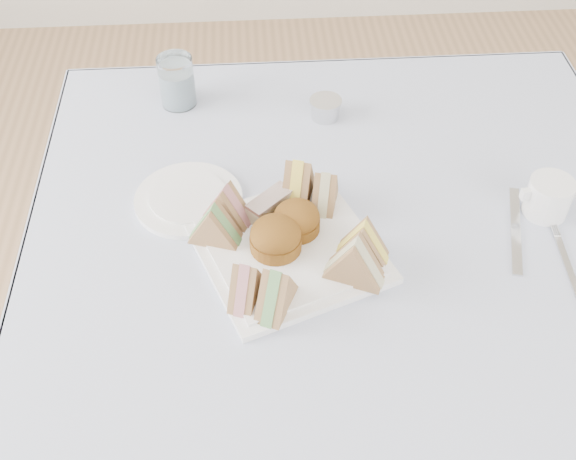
{
  "coord_description": "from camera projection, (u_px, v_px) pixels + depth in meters",
  "views": [
    {
      "loc": [
        -0.15,
        -0.76,
        1.56
      ],
      "look_at": [
        -0.1,
        -0.02,
        0.8
      ],
      "focal_mm": 45.0,
      "sensor_mm": 36.0,
      "label": 1
    }
  ],
  "objects": [
    {
      "name": "side_plate",
      "position": [
        189.0,
        199.0,
        1.18
      ],
      "size": [
        0.22,
        0.22,
        0.01
      ],
      "primitive_type": "cylinder",
      "rotation": [
        0.0,
        0.0,
        -0.31
      ],
      "color": "white",
      "rests_on": "tablecloth"
    },
    {
      "name": "water_glass",
      "position": [
        177.0,
        81.0,
        1.34
      ],
      "size": [
        0.08,
        0.08,
        0.1
      ],
      "primitive_type": "cylinder",
      "rotation": [
        0.0,
        0.0,
        0.29
      ],
      "color": "white",
      "rests_on": "tablecloth"
    },
    {
      "name": "table",
      "position": [
        338.0,
        374.0,
        1.39
      ],
      "size": [
        0.9,
        0.9,
        0.74
      ],
      "primitive_type": "cube",
      "color": "brown",
      "rests_on": "floor"
    },
    {
      "name": "sandwich_bl_b",
      "position": [
        226.0,
        204.0,
        1.11
      ],
      "size": [
        0.09,
        0.07,
        0.07
      ],
      "primitive_type": null,
      "rotation": [
        0.0,
        0.0,
        2.68
      ],
      "color": "olive",
      "rests_on": "serving_plate"
    },
    {
      "name": "tea_strainer",
      "position": [
        325.0,
        109.0,
        1.33
      ],
      "size": [
        0.07,
        0.07,
        0.03
      ],
      "primitive_type": "cylinder",
      "rotation": [
        0.0,
        0.0,
        0.12
      ],
      "color": "silver",
      "rests_on": "tablecloth"
    },
    {
      "name": "tablecloth",
      "position": [
        350.0,
        242.0,
        1.13
      ],
      "size": [
        1.02,
        1.02,
        0.01
      ],
      "primitive_type": "cube",
      "color": "silver",
      "rests_on": "table"
    },
    {
      "name": "knife",
      "position": [
        516.0,
        230.0,
        1.14
      ],
      "size": [
        0.06,
        0.19,
        0.0
      ],
      "primitive_type": "cube",
      "rotation": [
        0.0,
        0.0,
        -0.26
      ],
      "color": "silver",
      "rests_on": "tablecloth"
    },
    {
      "name": "creamer_jug",
      "position": [
        549.0,
        197.0,
        1.15
      ],
      "size": [
        0.08,
        0.08,
        0.06
      ],
      "primitive_type": "cylinder",
      "rotation": [
        0.0,
        0.0,
        0.1
      ],
      "color": "white",
      "rests_on": "tablecloth"
    },
    {
      "name": "sandwich_fr_b",
      "position": [
        355.0,
        259.0,
        1.03
      ],
      "size": [
        0.1,
        0.07,
        0.08
      ],
      "primitive_type": null,
      "rotation": [
        0.0,
        0.0,
        -0.41
      ],
      "color": "olive",
      "rests_on": "serving_plate"
    },
    {
      "name": "sandwich_fr_a",
      "position": [
        363.0,
        239.0,
        1.06
      ],
      "size": [
        0.09,
        0.06,
        0.07
      ],
      "primitive_type": null,
      "rotation": [
        0.0,
        0.0,
        -0.35
      ],
      "color": "olive",
      "rests_on": "serving_plate"
    },
    {
      "name": "fork",
      "position": [
        573.0,
        281.0,
        1.06
      ],
      "size": [
        0.02,
        0.18,
        0.0
      ],
      "primitive_type": "cube",
      "rotation": [
        0.0,
        0.0,
        -0.06
      ],
      "color": "silver",
      "rests_on": "tablecloth"
    },
    {
      "name": "scone_right",
      "position": [
        297.0,
        219.0,
        1.11
      ],
      "size": [
        0.1,
        0.1,
        0.05
      ],
      "primitive_type": "cylinder",
      "rotation": [
        0.0,
        0.0,
        0.55
      ],
      "color": "brown",
      "rests_on": "serving_plate"
    },
    {
      "name": "pastry_slice",
      "position": [
        270.0,
        206.0,
        1.14
      ],
      "size": [
        0.08,
        0.08,
        0.04
      ],
      "primitive_type": "cube",
      "rotation": [
        0.0,
        0.0,
        0.75
      ],
      "color": "tan",
      "rests_on": "serving_plate"
    },
    {
      "name": "sandwich_br_b",
      "position": [
        298.0,
        180.0,
        1.15
      ],
      "size": [
        0.06,
        0.1,
        0.08
      ],
      "primitive_type": null,
      "rotation": [
        0.0,
        0.0,
        -1.86
      ],
      "color": "olive",
      "rests_on": "serving_plate"
    },
    {
      "name": "sandwich_fl_a",
      "position": [
        246.0,
        281.0,
        1.01
      ],
      "size": [
        0.06,
        0.08,
        0.07
      ],
      "primitive_type": null,
      "rotation": [
        0.0,
        0.0,
        1.23
      ],
      "color": "olive",
      "rests_on": "serving_plate"
    },
    {
      "name": "sandwich_fl_b",
      "position": [
        276.0,
        288.0,
        0.99
      ],
      "size": [
        0.07,
        0.09,
        0.07
      ],
      "primitive_type": null,
      "rotation": [
        0.0,
        0.0,
        1.14
      ],
      "color": "olive",
      "rests_on": "serving_plate"
    },
    {
      "name": "serving_plate",
      "position": [
        288.0,
        250.0,
        1.1
      ],
      "size": [
        0.33,
        0.33,
        0.01
      ],
      "primitive_type": "cube",
      "rotation": [
        0.0,
        0.0,
        0.37
      ],
      "color": "white",
      "rests_on": "tablecloth"
    },
    {
      "name": "sandwich_br_a",
      "position": [
        325.0,
        189.0,
        1.14
      ],
      "size": [
        0.05,
        0.08,
        0.07
      ],
      "primitive_type": null,
      "rotation": [
        0.0,
        0.0,
        -1.82
      ],
      "color": "olive",
      "rests_on": "serving_plate"
    },
    {
      "name": "scone_left",
      "position": [
        276.0,
        237.0,
        1.08
      ],
      "size": [
        0.1,
        0.1,
        0.05
      ],
      "primitive_type": "cylinder",
      "rotation": [
        0.0,
        0.0,
        0.4
      ],
      "color": "brown",
      "rests_on": "serving_plate"
    },
    {
      "name": "sandwich_bl_a",
      "position": [
        214.0,
        223.0,
        1.08
      ],
      "size": [
        0.09,
        0.06,
        0.07
      ],
      "primitive_type": null,
      "rotation": [
        0.0,
        0.0,
        2.82
      ],
      "color": "olive",
      "rests_on": "serving_plate"
    }
  ]
}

